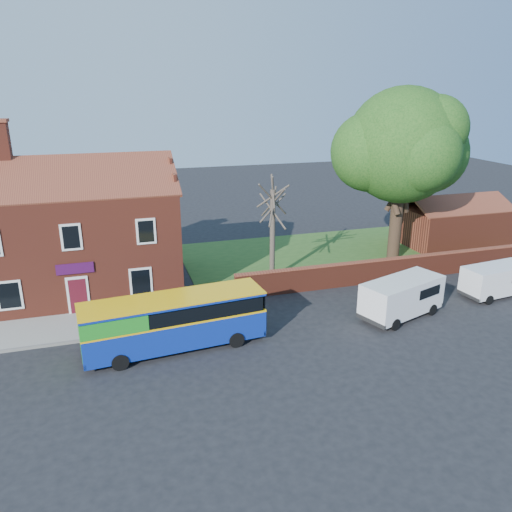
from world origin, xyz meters
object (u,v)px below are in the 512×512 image
object	(u,v)px
van_near	(402,296)
van_far	(497,279)
large_tree	(402,149)
bus	(169,321)

from	to	relation	value
van_near	van_far	distance (m)	7.33
van_near	van_far	size ratio (longest dim) A/B	1.16
van_near	large_tree	distance (m)	12.51
van_near	large_tree	world-z (taller)	large_tree
bus	van_near	distance (m)	12.99
van_far	large_tree	size ratio (longest dim) A/B	0.37
van_near	large_tree	bearing A→B (deg)	42.14
van_near	large_tree	size ratio (longest dim) A/B	0.43
van_near	van_far	bearing A→B (deg)	-12.04
bus	van_far	bearing A→B (deg)	-2.89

